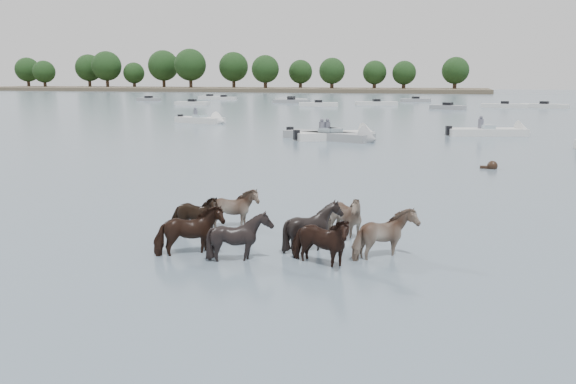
# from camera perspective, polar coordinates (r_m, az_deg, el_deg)

# --- Properties ---
(ground) EXTENTS (400.00, 400.00, 0.00)m
(ground) POSITION_cam_1_polar(r_m,az_deg,el_deg) (11.94, 6.22, -7.32)
(ground) COLOR #4C616E
(ground) RESTS_ON ground
(shoreline) EXTENTS (160.00, 30.00, 1.00)m
(shoreline) POSITION_cam_1_polar(r_m,az_deg,el_deg) (176.51, -7.79, 10.11)
(shoreline) COLOR #4C4233
(shoreline) RESTS_ON ground
(pony_herd) EXTENTS (6.16, 4.02, 1.29)m
(pony_herd) POSITION_cam_1_polar(r_m,az_deg,el_deg) (12.94, -1.21, -3.72)
(pony_herd) COLOR black
(pony_herd) RESTS_ON ground
(swimming_pony) EXTENTS (0.72, 0.44, 0.44)m
(swimming_pony) POSITION_cam_1_polar(r_m,az_deg,el_deg) (25.90, 19.58, 2.43)
(swimming_pony) COLOR black
(swimming_pony) RESTS_ON ground
(motorboat_a) EXTENTS (5.37, 4.30, 1.92)m
(motorboat_a) POSITION_cam_1_polar(r_m,az_deg,el_deg) (36.64, 5.68, 5.64)
(motorboat_a) COLOR silver
(motorboat_a) RESTS_ON ground
(motorboat_b) EXTENTS (6.50, 3.61, 1.92)m
(motorboat_b) POSITION_cam_1_polar(r_m,az_deg,el_deg) (35.79, 5.12, 5.51)
(motorboat_b) COLOR gray
(motorboat_b) RESTS_ON ground
(motorboat_c) EXTENTS (5.82, 3.24, 1.92)m
(motorboat_c) POSITION_cam_1_polar(r_m,az_deg,el_deg) (41.19, 20.18, 5.62)
(motorboat_c) COLOR silver
(motorboat_c) RESTS_ON ground
(motorboat_f) EXTENTS (5.06, 2.70, 1.92)m
(motorboat_f) POSITION_cam_1_polar(r_m,az_deg,el_deg) (49.96, -8.12, 7.08)
(motorboat_f) COLOR silver
(motorboat_f) RESTS_ON ground
(distant_flotilla) EXTENTS (102.73, 28.60, 0.93)m
(distant_flotilla) POSITION_cam_1_polar(r_m,az_deg,el_deg) (86.23, 15.51, 8.53)
(distant_flotilla) COLOR gray
(distant_flotilla) RESTS_ON ground
(treeline) EXTENTS (149.47, 19.65, 12.47)m
(treeline) POSITION_cam_1_polar(r_m,az_deg,el_deg) (182.53, -10.07, 12.03)
(treeline) COLOR #382619
(treeline) RESTS_ON ground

